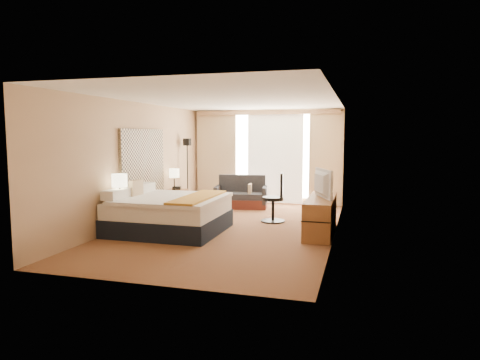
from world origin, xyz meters
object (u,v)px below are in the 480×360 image
(bed, at_px, (169,213))
(floor_lamp, at_px, (187,159))
(television, at_px, (319,183))
(nightstand_left, at_px, (122,219))
(desk_chair, at_px, (276,200))
(nightstand_right, at_px, (176,201))
(media_dresser, at_px, (321,216))
(loveseat, at_px, (241,197))
(lamp_right, at_px, (174,174))
(lamp_left, at_px, (119,181))

(bed, bearing_deg, floor_lamp, 105.88)
(television, bearing_deg, bed, 80.52)
(nightstand_left, distance_m, desk_chair, 3.28)
(floor_lamp, bearing_deg, nightstand_right, -87.98)
(media_dresser, relative_size, loveseat, 1.25)
(nightstand_right, relative_size, lamp_right, 1.05)
(nightstand_right, height_order, lamp_left, lamp_left)
(lamp_left, bearing_deg, loveseat, 68.56)
(media_dresser, xyz_separation_m, bed, (-2.89, -0.65, 0.02))
(desk_chair, relative_size, lamp_left, 1.77)
(bed, distance_m, television, 2.98)
(nightstand_right, bearing_deg, lamp_left, -89.90)
(nightstand_right, xyz_separation_m, lamp_left, (0.00, -2.54, 0.75))
(bed, bearing_deg, television, 13.03)
(bed, height_order, lamp_left, lamp_left)
(bed, xyz_separation_m, desk_chair, (1.84, 1.52, 0.12))
(desk_chair, bearing_deg, loveseat, 120.00)
(media_dresser, distance_m, floor_lamp, 4.48)
(loveseat, distance_m, lamp_right, 1.91)
(nightstand_left, xyz_separation_m, media_dresser, (3.70, 1.05, 0.07))
(media_dresser, height_order, desk_chair, desk_chair)
(nightstand_left, distance_m, lamp_right, 2.54)
(loveseat, bearing_deg, lamp_right, -151.67)
(nightstand_left, xyz_separation_m, nightstand_right, (0.00, 2.50, 0.00))
(floor_lamp, xyz_separation_m, desk_chair, (2.68, -1.43, -0.80))
(loveseat, xyz_separation_m, lamp_left, (-1.41, -3.58, 0.74))
(nightstand_left, height_order, loveseat, loveseat)
(desk_chair, height_order, lamp_right, desk_chair)
(nightstand_left, bearing_deg, floor_lamp, 90.51)
(desk_chair, bearing_deg, media_dresser, -46.83)
(bed, bearing_deg, desk_chair, 39.58)
(television, bearing_deg, media_dresser, -120.88)
(bed, bearing_deg, lamp_left, -151.16)
(desk_chair, bearing_deg, television, -47.96)
(desk_chair, xyz_separation_m, lamp_left, (-2.64, -1.96, 0.54))
(floor_lamp, relative_size, desk_chair, 1.67)
(media_dresser, distance_m, lamp_left, 3.91)
(lamp_left, bearing_deg, floor_lamp, 90.58)
(nightstand_right, height_order, desk_chair, desk_chair)
(floor_lamp, bearing_deg, desk_chair, -28.13)
(media_dresser, bearing_deg, nightstand_left, -164.16)
(loveseat, bearing_deg, media_dresser, -56.72)
(floor_lamp, bearing_deg, nightstand_left, -89.49)
(lamp_left, height_order, television, television)
(nightstand_right, distance_m, bed, 2.25)
(media_dresser, height_order, floor_lamp, floor_lamp)
(desk_chair, xyz_separation_m, lamp_right, (-2.65, 0.53, 0.47))
(nightstand_left, relative_size, loveseat, 0.38)
(bed, xyz_separation_m, loveseat, (0.60, 3.14, -0.09))
(nightstand_right, relative_size, loveseat, 0.38)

